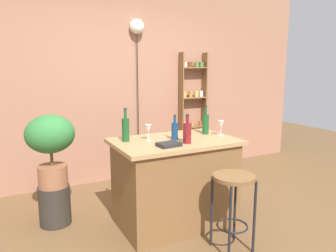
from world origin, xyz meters
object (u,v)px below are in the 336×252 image
Objects in this scene: bottle_soda_blue at (175,130)px; wine_glass_left at (221,125)px; bottle_spirits_clear at (187,132)px; wine_glass_center at (148,129)px; cookbook at (169,144)px; potted_plant at (51,142)px; bottle_olive_oil at (206,123)px; pendant_globe_light at (137,29)px; spice_shelf at (193,110)px; plant_stool at (55,205)px; bottle_vinegar at (126,129)px; bar_stool at (233,194)px.

bottle_soda_blue reaches higher than wine_glass_left.
wine_glass_center is at bearing 136.31° from bottle_spirits_clear.
potted_plant is at bearing 135.15° from cookbook.
bottle_olive_oil is at bearing 35.45° from bottle_spirits_clear.
bottle_soda_blue is at bearing -98.02° from pendant_globe_light.
wine_glass_center is (-1.39, -1.42, 0.05)m from spice_shelf.
plant_stool is 1.13m from bottle_vinegar.
pendant_globe_light reaches higher than bottle_soda_blue.
bottle_olive_oil is 1.91× the size of wine_glass_center.
plant_stool is 2.55× the size of wine_glass_left.
bottle_spirits_clear reaches higher than cookbook.
pendant_globe_light is at bearing 101.20° from wine_glass_left.
cookbook reaches higher than bar_stool.
plant_stool is 1.99× the size of cookbook.
spice_shelf is 4.43× the size of plant_stool.
bottle_spirits_clear is 1.36× the size of cookbook.
bottle_vinegar is 0.15× the size of pendant_globe_light.
pendant_globe_light reaches higher than wine_glass_left.
bottle_soda_blue is (1.14, -0.55, 0.79)m from plant_stool.
bottle_olive_oil reaches higher than bottle_spirits_clear.
potted_plant is at bearing -157.12° from spice_shelf.
plant_stool is at bearing 135.15° from cookbook.
bottle_vinegar reaches higher than bottle_soda_blue.
plant_stool is 1.49m from bottle_soda_blue.
wine_glass_left is at bearing -10.21° from wine_glass_center.
wine_glass_center is at bearing 161.04° from bottle_soda_blue.
spice_shelf is 1.50m from pendant_globe_light.
bottle_vinegar is 1.03m from wine_glass_left.
bar_stool is at bearing -89.93° from pendant_globe_light.
plant_stool is at bearing 90.00° from potted_plant.
wine_glass_center is (0.21, -0.07, -0.01)m from bottle_vinegar.
bottle_vinegar is at bearing 167.85° from wine_glass_left.
plant_stool is 1.63× the size of bottle_soda_blue.
bottle_soda_blue reaches higher than plant_stool.
bottle_olive_oil is at bearing -81.39° from pendant_globe_light.
spice_shelf is 1.67m from wine_glass_left.
bottle_olive_oil is (1.58, -0.45, 0.14)m from potted_plant.
cookbook is at bearing -38.68° from potted_plant.
bottle_olive_oil is at bearing 74.71° from bar_stool.
spice_shelf is 2.58m from plant_stool.
plant_stool is 1.28m from wine_glass_center.
bottle_vinegar is (-0.69, 0.85, 0.50)m from bar_stool.
cookbook is (0.29, -0.38, -0.11)m from bottle_vinegar.
wine_glass_left reaches higher than bar_stool.
plant_stool is 1.34× the size of bottle_olive_oil.
spice_shelf reaches higher than bottle_vinegar.
bottle_spirits_clear is (0.03, -0.19, 0.01)m from bottle_soda_blue.
bottle_soda_blue is 0.11× the size of pendant_globe_light.
pendant_globe_light reaches higher than bottle_vinegar.
potted_plant is 0.33× the size of pendant_globe_light.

